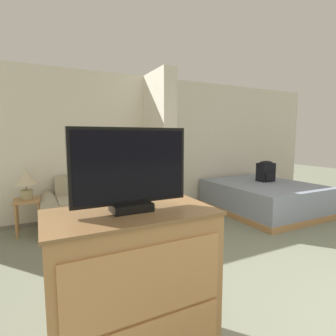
% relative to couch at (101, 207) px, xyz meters
% --- Properties ---
extents(wall_back, '(7.71, 0.16, 2.60)m').
position_rel_couch_xyz_m(wall_back, '(1.42, 0.48, 0.99)').
color(wall_back, silver).
rests_on(wall_back, ground_plane).
extents(wall_partition_pillar, '(0.24, 0.88, 2.60)m').
position_rel_couch_xyz_m(wall_partition_pillar, '(1.07, -0.02, 1.00)').
color(wall_partition_pillar, silver).
rests_on(wall_partition_pillar, ground_plane).
extents(couch, '(1.84, 0.84, 0.81)m').
position_rel_couch_xyz_m(couch, '(0.00, 0.00, 0.00)').
color(couch, tan).
rests_on(couch, ground_plane).
extents(coffee_table, '(0.74, 0.42, 0.39)m').
position_rel_couch_xyz_m(coffee_table, '(-0.07, -0.98, 0.04)').
color(coffee_table, '#B27F4C').
rests_on(coffee_table, ground_plane).
extents(side_table, '(0.36, 0.36, 0.54)m').
position_rel_couch_xyz_m(side_table, '(-1.08, 0.06, 0.12)').
color(side_table, '#B27F4C').
rests_on(side_table, ground_plane).
extents(table_lamp, '(0.30, 0.30, 0.46)m').
position_rel_couch_xyz_m(table_lamp, '(-1.08, 0.06, 0.53)').
color(table_lamp, tan).
rests_on(table_lamp, side_table).
extents(tv_dresser, '(1.01, 0.56, 1.02)m').
position_rel_couch_xyz_m(tv_dresser, '(-0.42, -2.85, 0.21)').
color(tv_dresser, '#B27F4C').
rests_on(tv_dresser, ground_plane).
extents(tv, '(0.71, 0.16, 0.50)m').
position_rel_couch_xyz_m(tv, '(-0.42, -2.85, 0.97)').
color(tv, black).
rests_on(tv, tv_dresser).
extents(bed, '(1.71, 2.02, 0.56)m').
position_rel_couch_xyz_m(bed, '(3.02, -0.62, -0.02)').
color(bed, '#B27F4C').
rests_on(bed, ground_plane).
extents(backpack, '(0.32, 0.25, 0.42)m').
position_rel_couch_xyz_m(backpack, '(3.23, -0.50, 0.48)').
color(backpack, black).
rests_on(backpack, bed).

